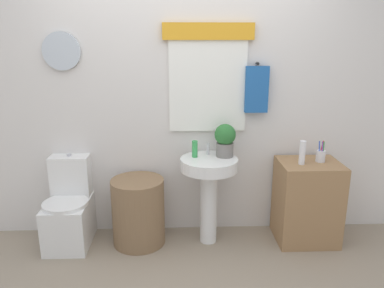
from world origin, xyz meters
TOP-DOWN VIEW (x-y plane):
  - back_wall at (0.00, 1.15)m, footprint 4.40×0.18m
  - toilet at (-1.00, 0.89)m, footprint 0.38×0.51m
  - laundry_hamper at (-0.39, 0.85)m, footprint 0.46×0.46m
  - pedestal_sink at (0.23, 0.85)m, footprint 0.49×0.49m
  - faucet at (0.23, 0.97)m, footprint 0.03×0.03m
  - wooden_cabinet at (1.10, 0.85)m, footprint 0.52×0.44m
  - soap_bottle at (0.11, 0.90)m, footprint 0.05×0.05m
  - potted_plant at (0.37, 0.91)m, footprint 0.18×0.18m
  - lotion_bottle at (1.01, 0.81)m, footprint 0.05×0.05m
  - toothbrush_cup at (1.20, 0.87)m, footprint 0.08×0.08m

SIDE VIEW (x-z plane):
  - toilet at x=-1.00m, z-range -0.10..0.69m
  - laundry_hamper at x=-0.39m, z-range 0.00..0.59m
  - wooden_cabinet at x=1.10m, z-range 0.00..0.73m
  - pedestal_sink at x=0.23m, z-range 0.19..0.97m
  - toothbrush_cup at x=1.20m, z-range 0.70..0.88m
  - faucet at x=0.23m, z-range 0.78..0.88m
  - lotion_bottle at x=1.01m, z-range 0.73..0.94m
  - soap_bottle at x=0.11m, z-range 0.78..0.92m
  - potted_plant at x=0.37m, z-range 0.79..1.08m
  - back_wall at x=0.00m, z-range 0.00..2.60m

